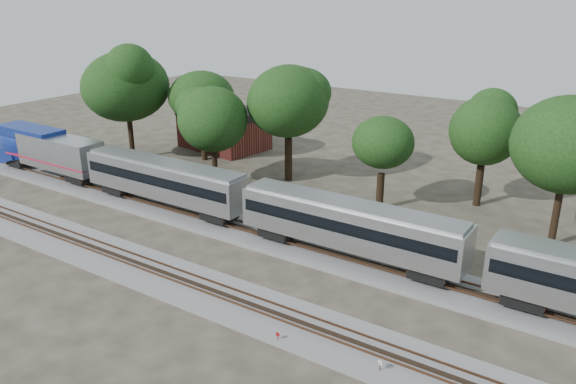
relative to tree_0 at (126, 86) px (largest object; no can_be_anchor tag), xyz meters
name	(u,v)px	position (x,y,z in m)	size (l,w,h in m)	color
ground	(270,281)	(33.55, -16.90, -9.22)	(160.00, 160.00, 0.00)	#383328
track_far	(311,250)	(33.55, -10.90, -9.02)	(160.00, 5.00, 0.73)	slate
track_near	(237,302)	(33.55, -20.90, -9.02)	(160.00, 5.00, 0.73)	slate
switch_stand_red	(278,337)	(38.55, -23.16, -8.65)	(0.28, 0.05, 0.90)	#512D19
switch_stand_white	(380,366)	(45.03, -22.43, -8.54)	(0.32, 0.15, 1.06)	#512D19
switch_lever	(285,341)	(38.82, -22.80, -9.07)	(0.50, 0.30, 0.30)	#512D19
brick_building	(224,129)	(6.71, 10.41, -6.53)	(12.16, 9.40, 5.35)	maroon
tree_0	(126,86)	(0.00, 0.00, 0.00)	(9.39, 9.39, 13.24)	black
tree_1	(201,97)	(8.23, 4.56, -1.21)	(8.16, 8.16, 11.51)	black
tree_2	(213,120)	(15.84, -2.24, -1.81)	(7.56, 7.56, 10.66)	black
tree_3	(288,101)	(21.66, 3.72, -0.18)	(9.21, 9.21, 12.99)	black
tree_4	(383,143)	(34.15, 1.18, -2.44)	(6.92, 6.92, 9.75)	black
tree_5	(485,131)	(41.95, 7.55, -1.54)	(7.83, 7.83, 11.04)	black
tree_6	(568,145)	(50.00, 1.39, -0.36)	(9.03, 9.03, 12.73)	black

